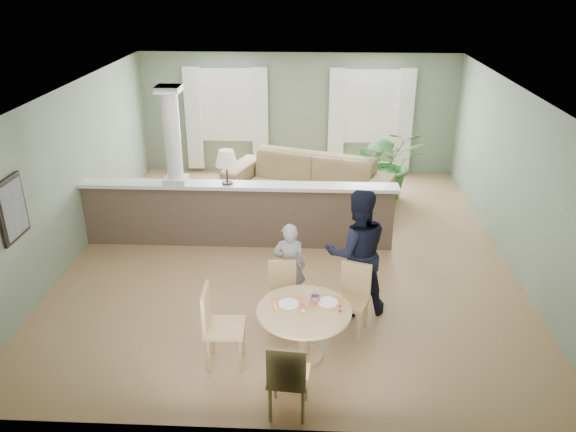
# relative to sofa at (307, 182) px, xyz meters

# --- Properties ---
(ground) EXTENTS (8.00, 8.00, 0.00)m
(ground) POSITION_rel_sofa_xyz_m (-0.24, -2.06, -0.48)
(ground) COLOR tan
(ground) RESTS_ON ground
(room_shell) EXTENTS (7.02, 8.02, 2.71)m
(room_shell) POSITION_rel_sofa_xyz_m (-0.27, -1.43, 1.34)
(room_shell) COLOR gray
(room_shell) RESTS_ON ground
(pony_wall) EXTENTS (5.32, 0.38, 2.70)m
(pony_wall) POSITION_rel_sofa_xyz_m (-1.23, -1.86, 0.23)
(pony_wall) COLOR brown
(pony_wall) RESTS_ON ground
(sofa) EXTENTS (3.50, 2.30, 0.95)m
(sofa) POSITION_rel_sofa_xyz_m (0.00, 0.00, 0.00)
(sofa) COLOR #8D744D
(sofa) RESTS_ON ground
(houseplant) EXTENTS (1.38, 1.21, 1.48)m
(houseplant) POSITION_rel_sofa_xyz_m (1.64, 0.46, 0.27)
(houseplant) COLOR #306A2A
(houseplant) RESTS_ON ground
(dining_table) EXTENTS (1.13, 1.13, 0.77)m
(dining_table) POSITION_rel_sofa_xyz_m (0.04, -4.85, 0.07)
(dining_table) COLOR tan
(dining_table) RESTS_ON ground
(chair_far_boy) EXTENTS (0.41, 0.41, 0.86)m
(chair_far_boy) POSITION_rel_sofa_xyz_m (-0.26, -4.10, -0.00)
(chair_far_boy) COLOR tan
(chair_far_boy) RESTS_ON ground
(chair_far_man) EXTENTS (0.54, 0.54, 0.93)m
(chair_far_man) POSITION_rel_sofa_xyz_m (0.65, -4.24, 0.04)
(chair_far_man) COLOR tan
(chair_far_man) RESTS_ON ground
(chair_near) EXTENTS (0.46, 0.46, 0.93)m
(chair_near) POSITION_rel_sofa_xyz_m (-0.11, -5.85, 0.04)
(chair_near) COLOR tan
(chair_near) RESTS_ON ground
(chair_side) EXTENTS (0.48, 0.48, 1.02)m
(chair_side) POSITION_rel_sofa_xyz_m (-0.97, -5.01, 0.09)
(chair_side) COLOR tan
(chair_side) RESTS_ON ground
(child_person) EXTENTS (0.47, 0.31, 1.26)m
(child_person) POSITION_rel_sofa_xyz_m (-0.19, -3.72, 0.15)
(child_person) COLOR #939297
(child_person) RESTS_ON ground
(man_person) EXTENTS (0.96, 0.80, 1.79)m
(man_person) POSITION_rel_sofa_xyz_m (0.71, -3.78, 0.42)
(man_person) COLOR black
(man_person) RESTS_ON ground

